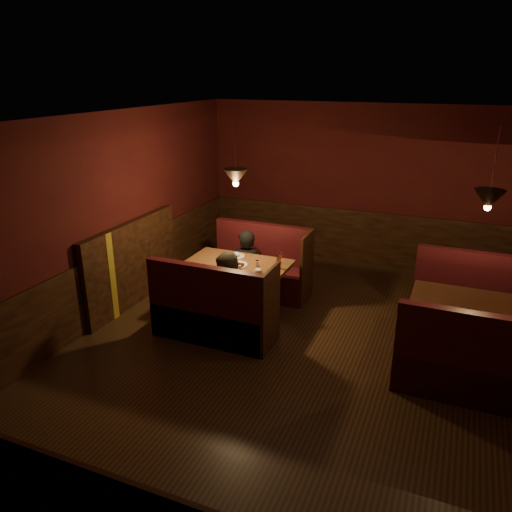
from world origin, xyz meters
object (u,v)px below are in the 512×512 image
at_px(main_bench_near, 213,316).
at_px(second_bench_far, 470,307).
at_px(main_table, 238,275).
at_px(main_bench_far, 261,271).
at_px(diner_b, 230,283).
at_px(diner_a, 246,254).
at_px(second_table, 469,317).
at_px(second_bench_near, 468,369).

relative_size(main_bench_near, second_bench_far, 1.06).
bearing_deg(main_table, main_bench_far, 88.88).
bearing_deg(diner_b, diner_a, 89.66).
xyz_separation_m(main_bench_far, second_table, (3.11, -0.91, 0.23)).
distance_m(main_bench_near, diner_b, 0.50).
height_order(main_bench_near, second_table, main_bench_near).
relative_size(main_bench_far, second_bench_far, 1.06).
xyz_separation_m(main_table, diner_a, (-0.12, 0.58, 0.12)).
relative_size(main_bench_far, second_table, 1.17).
bearing_deg(second_bench_near, second_bench_far, 90.00).
xyz_separation_m(second_table, second_bench_near, (0.03, -0.83, -0.23)).
relative_size(second_table, second_bench_near, 0.90).
distance_m(main_bench_far, second_bench_near, 3.59).
distance_m(second_table, diner_b, 3.02).
bearing_deg(main_bench_far, second_bench_near, -28.96).
bearing_deg(second_bench_far, second_bench_near, -90.00).
bearing_deg(main_table, second_table, -1.12).
bearing_deg(second_bench_far, main_table, -166.26).
xyz_separation_m(main_bench_far, diner_b, (0.14, -1.43, 0.40)).
height_order(second_bench_far, second_bench_near, same).
bearing_deg(second_table, main_table, 178.88).
distance_m(diner_a, diner_b, 1.20).
height_order(main_table, second_table, main_table).
relative_size(second_bench_far, second_bench_near, 1.00).
xyz_separation_m(main_bench_near, diner_a, (-0.14, 1.42, 0.38)).
height_order(main_table, main_bench_near, main_bench_near).
distance_m(main_bench_far, second_table, 3.25).
distance_m(second_bench_far, diner_b, 3.32).
distance_m(main_table, main_bench_far, 0.88).
height_order(second_table, second_bench_near, second_bench_near).
distance_m(main_table, diner_a, 0.60).
xyz_separation_m(main_bench_far, main_bench_near, (0.00, -1.69, 0.00)).
distance_m(main_bench_far, diner_a, 0.48).
bearing_deg(second_table, main_bench_near, -165.83).
xyz_separation_m(second_table, second_bench_far, (0.03, 0.83, -0.23)).
xyz_separation_m(main_table, main_bench_near, (0.02, -0.85, -0.26)).
distance_m(main_bench_near, second_bench_far, 3.54).
bearing_deg(diner_b, main_bench_far, 81.95).
relative_size(second_bench_far, diner_a, 1.05).
distance_m(main_bench_far, second_bench_far, 3.14).
height_order(second_bench_near, diner_a, diner_a).
height_order(main_bench_near, diner_a, diner_a).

